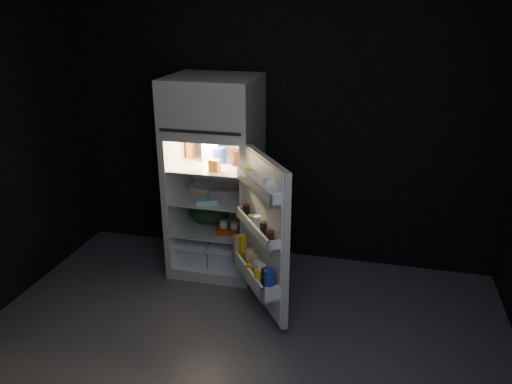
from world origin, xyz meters
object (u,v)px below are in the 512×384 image
(egg_carton, at_px, (227,193))
(yogurt_tray, at_px, (230,230))
(fridge_door, at_px, (262,237))
(refrigerator, at_px, (216,169))
(milk_jug, at_px, (212,147))

(egg_carton, height_order, yogurt_tray, egg_carton)
(egg_carton, distance_m, yogurt_tray, 0.34)
(egg_carton, bearing_deg, fridge_door, -66.49)
(refrigerator, relative_size, milk_jug, 7.42)
(fridge_door, bearing_deg, refrigerator, 130.64)
(refrigerator, relative_size, yogurt_tray, 7.76)
(refrigerator, xyz_separation_m, yogurt_tray, (0.17, -0.17, -0.50))
(milk_jug, height_order, yogurt_tray, milk_jug)
(egg_carton, relative_size, yogurt_tray, 1.37)
(milk_jug, xyz_separation_m, yogurt_tray, (0.22, -0.21, -0.69))
(fridge_door, distance_m, egg_carton, 0.79)
(yogurt_tray, bearing_deg, refrigerator, 121.78)
(refrigerator, height_order, fridge_door, refrigerator)
(fridge_door, xyz_separation_m, egg_carton, (-0.47, 0.63, 0.08))
(refrigerator, bearing_deg, milk_jug, 137.73)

